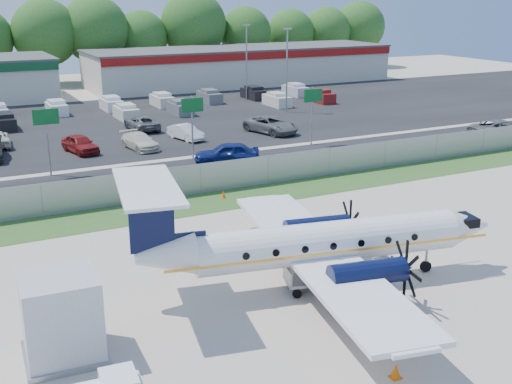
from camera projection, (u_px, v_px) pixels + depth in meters
name	position (u px, v px, depth m)	size (l,w,h in m)	color
ground	(314.00, 272.00, 30.16)	(170.00, 170.00, 0.00)	#BFB0A2
grass_verge	(213.00, 202.00, 40.39)	(170.00, 4.00, 0.02)	#2D561E
access_road	(175.00, 175.00, 46.35)	(170.00, 8.00, 0.02)	black
parking_lot	(103.00, 125.00, 64.25)	(170.00, 32.00, 0.02)	black
perimeter_fence	(201.00, 179.00, 41.80)	(120.00, 0.06, 1.99)	gray
building_east	(241.00, 65.00, 93.45)	(44.40, 12.40, 5.24)	beige
sign_left	(47.00, 126.00, 45.16)	(1.80, 0.26, 5.00)	gray
sign_mid	(192.00, 114.00, 49.92)	(1.80, 0.26, 5.00)	gray
sign_right	(313.00, 103.00, 54.67)	(1.80, 0.26, 5.00)	gray
light_pole_ne	(287.00, 64.00, 69.65)	(0.90, 0.35, 9.09)	gray
light_pole_se	(247.00, 57.00, 78.17)	(0.90, 0.35, 9.09)	gray
tree_line	(45.00, 84.00, 93.23)	(112.00, 6.00, 14.00)	#265719
aircraft	(320.00, 243.00, 28.18)	(17.47, 17.14, 5.34)	white
baggage_cart_near	(311.00, 279.00, 28.16)	(2.48, 1.86, 1.16)	gray
baggage_cart_far	(368.00, 268.00, 29.59)	(1.81, 1.12, 0.94)	gray
service_container	(62.00, 320.00, 22.74)	(2.95, 2.95, 3.12)	silver
cone_port_wing	(396.00, 371.00, 21.78)	(0.38, 0.38, 0.54)	#DE5D07
cone_starboard_wing	(223.00, 195.00, 41.08)	(0.34, 0.34, 0.48)	#DE5D07
road_car_mid	(227.00, 164.00, 49.35)	(2.01, 4.99, 1.70)	navy
road_car_east	(500.00, 138.00, 58.43)	(2.80, 6.07, 1.69)	#595B5E
parked_car_b	(81.00, 153.00, 52.94)	(1.76, 4.37, 1.49)	maroon
parked_car_c	(140.00, 149.00, 54.21)	(1.88, 4.63, 1.34)	beige
parked_car_d	(186.00, 140.00, 57.67)	(1.44, 4.12, 1.36)	silver
parked_car_e	(271.00, 133.00, 60.46)	(2.64, 5.72, 1.59)	#595B5E
parked_car_g	(142.00, 130.00, 61.77)	(2.38, 5.16, 1.44)	#595B5E
far_parking_rows	(91.00, 117.00, 68.51)	(56.00, 10.00, 1.60)	gray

